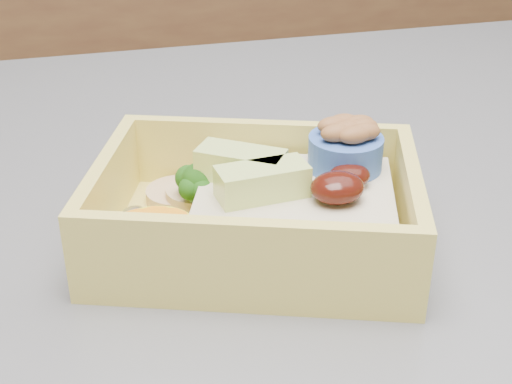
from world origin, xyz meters
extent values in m
cube|color=brown|center=(0.00, 1.20, 0.45)|extent=(3.20, 0.60, 0.90)
cube|color=#39393E|center=(0.00, -0.10, 0.90)|extent=(1.24, 0.84, 0.04)
cube|color=#E6D35F|center=(-0.17, -0.11, 0.92)|extent=(0.23, 0.20, 0.01)
cube|color=#E6D35F|center=(-0.14, -0.05, 0.95)|extent=(0.19, 0.08, 0.05)
cube|color=#E6D35F|center=(-0.19, -0.17, 0.95)|extent=(0.19, 0.08, 0.05)
cube|color=#E6D35F|center=(-0.08, -0.14, 0.95)|extent=(0.05, 0.12, 0.05)
cube|color=#E6D35F|center=(-0.25, -0.08, 0.95)|extent=(0.05, 0.12, 0.05)
cube|color=tan|center=(-0.14, -0.12, 0.94)|extent=(0.15, 0.14, 0.03)
ellipsoid|color=#340D07|center=(-0.12, -0.14, 0.97)|extent=(0.04, 0.04, 0.02)
ellipsoid|color=#340D07|center=(-0.11, -0.12, 0.97)|extent=(0.03, 0.03, 0.01)
cube|color=#CEE778|center=(-0.16, -0.12, 0.97)|extent=(0.06, 0.03, 0.02)
cube|color=#CEE778|center=(-0.17, -0.09, 0.97)|extent=(0.06, 0.05, 0.02)
cylinder|color=#74B863|center=(-0.20, -0.08, 0.94)|extent=(0.01, 0.01, 0.02)
sphere|color=#1E5212|center=(-0.20, -0.08, 0.96)|extent=(0.02, 0.02, 0.02)
sphere|color=#1E5212|center=(-0.19, -0.08, 0.95)|extent=(0.02, 0.02, 0.02)
sphere|color=#1E5212|center=(-0.20, -0.08, 0.95)|extent=(0.02, 0.02, 0.02)
sphere|color=#1E5212|center=(-0.19, -0.09, 0.95)|extent=(0.02, 0.02, 0.02)
sphere|color=#1E5212|center=(-0.20, -0.09, 0.95)|extent=(0.02, 0.02, 0.02)
sphere|color=#1E5212|center=(-0.19, -0.07, 0.95)|extent=(0.02, 0.02, 0.02)
cylinder|color=yellow|center=(-0.23, -0.12, 0.94)|extent=(0.05, 0.05, 0.02)
cylinder|color=orange|center=(-0.23, -0.12, 0.95)|extent=(0.03, 0.03, 0.00)
cylinder|color=orange|center=(-0.24, -0.12, 0.95)|extent=(0.03, 0.03, 0.00)
cylinder|color=orange|center=(-0.22, -0.13, 0.96)|extent=(0.03, 0.03, 0.00)
cylinder|color=tan|center=(-0.20, -0.06, 0.93)|extent=(0.04, 0.04, 0.01)
cylinder|color=tan|center=(-0.19, -0.07, 0.94)|extent=(0.04, 0.04, 0.01)
ellipsoid|color=silver|center=(-0.17, -0.06, 0.94)|extent=(0.02, 0.02, 0.02)
ellipsoid|color=silver|center=(-0.24, -0.10, 0.94)|extent=(0.02, 0.02, 0.02)
cylinder|color=#375DBC|center=(-0.10, -0.10, 0.97)|extent=(0.05, 0.05, 0.02)
ellipsoid|color=brown|center=(-0.10, -0.10, 0.99)|extent=(0.02, 0.02, 0.01)
ellipsoid|color=brown|center=(-0.09, -0.10, 0.99)|extent=(0.02, 0.02, 0.01)
ellipsoid|color=brown|center=(-0.11, -0.09, 0.99)|extent=(0.02, 0.02, 0.01)
ellipsoid|color=brown|center=(-0.10, -0.11, 0.99)|extent=(0.02, 0.02, 0.01)
ellipsoid|color=brown|center=(-0.11, -0.10, 0.99)|extent=(0.02, 0.02, 0.01)
ellipsoid|color=brown|center=(-0.09, -0.10, 0.99)|extent=(0.02, 0.02, 0.01)
ellipsoid|color=brown|center=(-0.10, -0.09, 0.99)|extent=(0.02, 0.02, 0.01)
ellipsoid|color=brown|center=(-0.09, -0.09, 0.99)|extent=(0.02, 0.02, 0.01)
camera|label=1|loc=(-0.27, -0.48, 1.16)|focal=50.00mm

